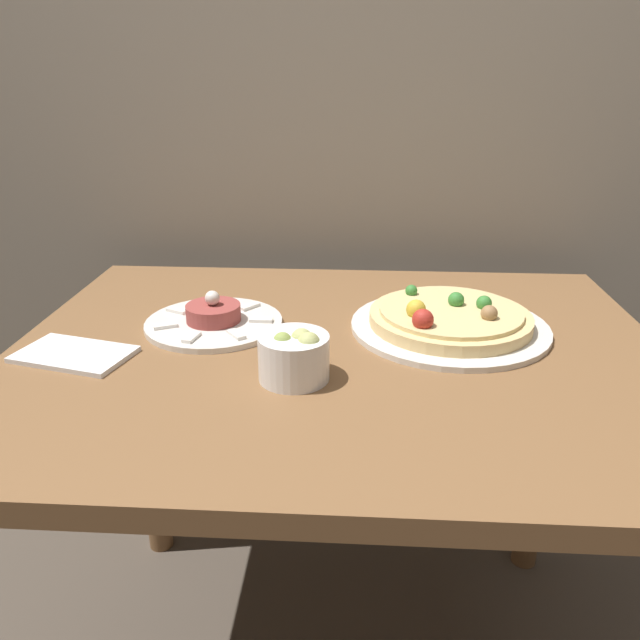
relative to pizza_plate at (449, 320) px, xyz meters
name	(u,v)px	position (x,y,z in m)	size (l,w,h in m)	color
dining_table	(337,406)	(-0.19, -0.08, -0.13)	(1.06, 0.83, 0.75)	brown
pizza_plate	(449,320)	(0.00, 0.00, 0.00)	(0.34, 0.34, 0.07)	silver
tartare_plate	(214,319)	(-0.41, -0.01, -0.01)	(0.24, 0.24, 0.06)	silver
small_bowl	(295,355)	(-0.25, -0.20, 0.02)	(0.10, 0.10, 0.08)	white
napkin	(74,354)	(-0.60, -0.15, -0.01)	(0.19, 0.14, 0.01)	white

